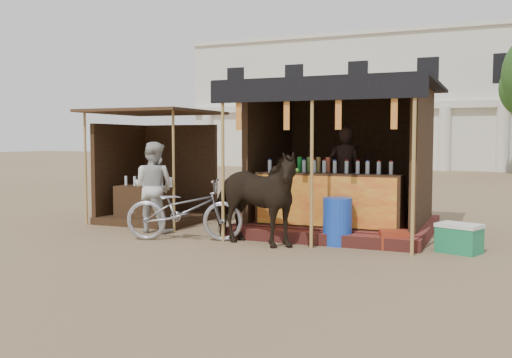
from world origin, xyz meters
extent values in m
plane|color=#846B4C|center=(0.00, 0.00, 0.00)|extent=(120.00, 120.00, 0.00)
cube|color=maroon|center=(1.00, 3.50, 0.11)|extent=(3.40, 2.80, 0.22)
cube|color=maroon|center=(1.00, 1.95, 0.10)|extent=(3.40, 0.35, 0.20)
cube|color=#3B2815|center=(1.00, 2.55, 0.69)|extent=(2.60, 0.55, 0.95)
cube|color=red|center=(1.00, 2.27, 0.69)|extent=(2.50, 0.02, 0.88)
cube|color=#3B2815|center=(1.00, 4.75, 1.47)|extent=(3.00, 0.12, 2.50)
cube|color=#3B2815|center=(-0.50, 3.50, 1.47)|extent=(0.12, 2.50, 2.50)
cube|color=#3B2815|center=(2.50, 3.50, 1.47)|extent=(0.12, 2.50, 2.50)
cube|color=black|center=(1.00, 3.30, 2.75)|extent=(3.60, 3.60, 0.06)
cube|color=black|center=(1.00, 1.52, 2.57)|extent=(3.60, 0.06, 0.36)
cylinder|color=tan|center=(-0.60, 1.55, 1.38)|extent=(0.06, 0.06, 2.75)
cylinder|color=tan|center=(1.00, 1.55, 1.38)|extent=(0.06, 0.06, 2.75)
cylinder|color=tan|center=(2.60, 1.55, 1.38)|extent=(0.06, 0.06, 2.75)
cube|color=red|center=(-0.30, 1.55, 2.20)|extent=(0.10, 0.02, 0.55)
cube|color=red|center=(0.57, 1.55, 2.20)|extent=(0.10, 0.02, 0.55)
cube|color=red|center=(1.43, 1.55, 2.20)|extent=(0.10, 0.02, 0.55)
cube|color=red|center=(2.30, 1.55, 2.20)|extent=(0.10, 0.02, 0.55)
imported|color=black|center=(1.03, 3.60, 1.12)|extent=(0.74, 0.57, 1.81)
cube|color=#3B2815|center=(-3.00, 3.20, 0.07)|extent=(2.00, 2.00, 0.15)
cube|color=#3B2815|center=(-3.00, 4.15, 1.05)|extent=(1.90, 0.10, 2.10)
cube|color=#3B2815|center=(-3.95, 3.20, 1.05)|extent=(0.10, 1.90, 2.10)
cube|color=#472D19|center=(-3.00, 3.10, 2.35)|extent=(2.40, 2.40, 0.06)
cylinder|color=tan|center=(-4.05, 2.15, 1.18)|extent=(0.05, 0.05, 2.35)
cylinder|color=tan|center=(-1.95, 2.15, 1.18)|extent=(0.05, 0.05, 2.35)
cube|color=#3B2815|center=(-3.00, 2.70, 0.40)|extent=(1.20, 0.50, 0.80)
imported|color=black|center=(0.04, 1.37, 0.79)|extent=(2.02, 1.24, 1.58)
imported|color=#A0A0A9|center=(-1.26, 1.37, 0.54)|extent=(2.18, 1.33, 1.08)
imported|color=beige|center=(-2.26, 1.92, 0.86)|extent=(0.86, 0.68, 1.72)
cylinder|color=blue|center=(1.32, 1.98, 0.40)|extent=(0.56, 0.56, 0.80)
cube|color=maroon|center=(2.25, 2.00, 0.15)|extent=(0.53, 0.47, 0.30)
cube|color=#1C804E|center=(3.24, 2.09, 0.20)|extent=(0.73, 0.62, 0.40)
cube|color=white|center=(3.24, 2.09, 0.43)|extent=(0.76, 0.65, 0.06)
cube|color=silver|center=(-2.00, 30.00, 4.00)|extent=(26.00, 7.00, 8.00)
cube|color=silver|center=(-2.00, 26.40, 3.70)|extent=(26.00, 0.50, 0.40)
cube|color=silver|center=(-2.00, 26.50, 8.05)|extent=(26.00, 0.30, 0.25)
cylinder|color=silver|center=(-14.00, 26.40, 1.80)|extent=(0.70, 0.70, 3.60)
cylinder|color=silver|center=(-11.00, 26.40, 1.80)|extent=(0.70, 0.70, 3.60)
cylinder|color=silver|center=(-8.00, 26.40, 1.80)|extent=(0.70, 0.70, 3.60)
cylinder|color=silver|center=(-5.00, 26.40, 1.80)|extent=(0.70, 0.70, 3.60)
cylinder|color=silver|center=(-2.00, 26.40, 1.80)|extent=(0.70, 0.70, 3.60)
cylinder|color=silver|center=(1.00, 26.40, 1.80)|extent=(0.70, 0.70, 3.60)
cylinder|color=silver|center=(4.00, 26.40, 1.80)|extent=(0.70, 0.70, 3.60)
camera|label=1|loc=(3.76, -7.26, 1.77)|focal=40.00mm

